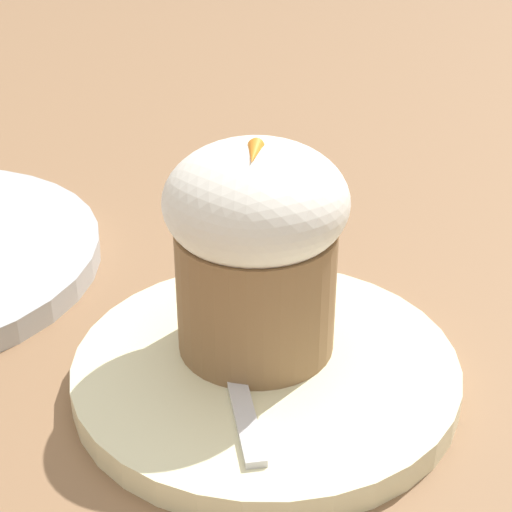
% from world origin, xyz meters
% --- Properties ---
extents(ground_plane, '(4.00, 4.00, 0.00)m').
position_xyz_m(ground_plane, '(0.00, 0.00, 0.00)').
color(ground_plane, '#846042').
extents(dessert_plate, '(0.20, 0.20, 0.02)m').
position_xyz_m(dessert_plate, '(0.00, 0.00, 0.01)').
color(dessert_plate, beige).
rests_on(dessert_plate, ground_plane).
extents(carrot_cake, '(0.09, 0.09, 0.12)m').
position_xyz_m(carrot_cake, '(-0.01, -0.01, 0.08)').
color(carrot_cake, olive).
rests_on(carrot_cake, dessert_plate).
extents(spoon, '(0.12, 0.06, 0.01)m').
position_xyz_m(spoon, '(0.00, -0.02, 0.02)').
color(spoon, silver).
rests_on(spoon, dessert_plate).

